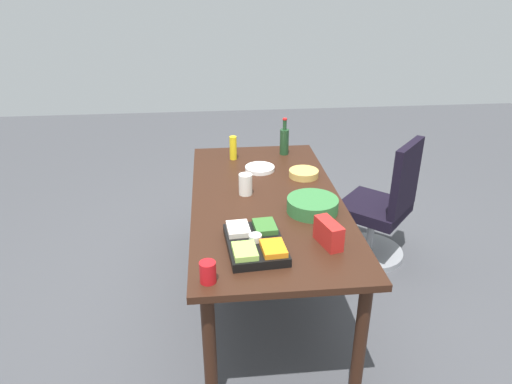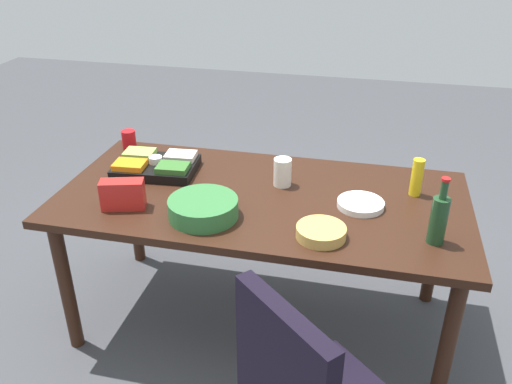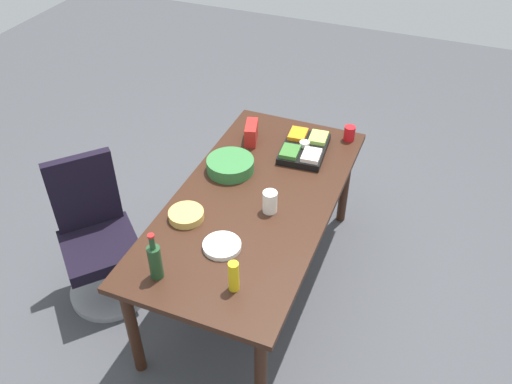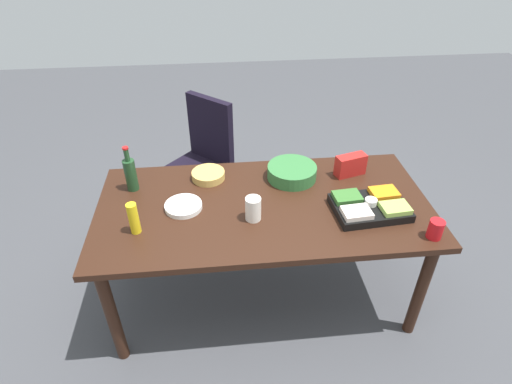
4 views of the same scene
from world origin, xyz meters
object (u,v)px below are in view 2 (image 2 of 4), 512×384
object	(u,v)px
chip_bowl	(321,232)
conference_table	(262,210)
paper_plate_stack	(361,204)
mustard_bottle	(417,177)
veggie_tray	(156,165)
red_solo_cup	(129,140)
wine_bottle	(439,218)
chip_bag_red	(123,194)
mayo_jar	(283,172)
salad_bowl	(203,208)

from	to	relation	value
chip_bowl	conference_table	bearing A→B (deg)	136.46
paper_plate_stack	mustard_bottle	world-z (taller)	mustard_bottle
veggie_tray	red_solo_cup	xyz separation A→B (m)	(-0.27, 0.25, 0.02)
conference_table	wine_bottle	bearing A→B (deg)	-16.69
wine_bottle	chip_bag_red	bearing A→B (deg)	-178.88
mayo_jar	chip_bowl	xyz separation A→B (m)	(0.25, -0.44, -0.05)
mustard_bottle	paper_plate_stack	bearing A→B (deg)	-143.58
salad_bowl	mustard_bottle	distance (m)	1.04
paper_plate_stack	wine_bottle	xyz separation A→B (m)	(0.32, -0.23, 0.10)
paper_plate_stack	chip_bag_red	bearing A→B (deg)	-166.47
paper_plate_stack	veggie_tray	xyz separation A→B (m)	(-1.08, 0.14, 0.02)
chip_bowl	mayo_jar	bearing A→B (deg)	119.50
chip_bowl	wine_bottle	size ratio (longest dim) A/B	0.71
red_solo_cup	veggie_tray	bearing A→B (deg)	-42.96
mustard_bottle	chip_bowl	bearing A→B (deg)	-129.29
mayo_jar	chip_bag_red	size ratio (longest dim) A/B	0.72
veggie_tray	wine_bottle	distance (m)	1.46
veggie_tray	conference_table	bearing A→B (deg)	-12.40
salad_bowl	red_solo_cup	size ratio (longest dim) A/B	2.90
conference_table	red_solo_cup	bearing A→B (deg)	156.20
red_solo_cup	mayo_jar	bearing A→B (deg)	-15.00
conference_table	chip_bowl	distance (m)	0.47
mayo_jar	salad_bowl	world-z (taller)	mayo_jar
mayo_jar	wine_bottle	bearing A→B (deg)	-27.21
chip_bowl	wine_bottle	world-z (taller)	wine_bottle
mustard_bottle	conference_table	bearing A→B (deg)	-166.28
paper_plate_stack	chip_bag_red	size ratio (longest dim) A/B	1.10
chip_bag_red	red_solo_cup	world-z (taller)	chip_bag_red
mustard_bottle	wine_bottle	world-z (taller)	wine_bottle
salad_bowl	wine_bottle	distance (m)	1.02
chip_bag_red	wine_bottle	bearing A→B (deg)	1.12
veggie_tray	chip_bag_red	world-z (taller)	chip_bag_red
chip_bowl	mustard_bottle	distance (m)	0.64
veggie_tray	mustard_bottle	size ratio (longest dim) A/B	2.36
conference_table	paper_plate_stack	world-z (taller)	paper_plate_stack
chip_bowl	chip_bag_red	world-z (taller)	chip_bag_red
mustard_bottle	wine_bottle	xyz separation A→B (m)	(0.07, -0.42, 0.02)
mustard_bottle	wine_bottle	bearing A→B (deg)	-80.40
chip_bag_red	wine_bottle	distance (m)	1.40
veggie_tray	wine_bottle	bearing A→B (deg)	-14.86
wine_bottle	paper_plate_stack	bearing A→B (deg)	144.12
salad_bowl	chip_bag_red	xyz separation A→B (m)	(-0.39, -0.01, 0.03)
mustard_bottle	chip_bag_red	xyz separation A→B (m)	(-1.33, -0.45, -0.02)
paper_plate_stack	salad_bowl	xyz separation A→B (m)	(-0.69, -0.25, 0.03)
chip_bag_red	wine_bottle	xyz separation A→B (m)	(1.40, 0.03, 0.05)
mayo_jar	veggie_tray	size ratio (longest dim) A/B	0.32
salad_bowl	chip_bowl	xyz separation A→B (m)	(0.54, -0.05, -0.02)
mustard_bottle	mayo_jar	bearing A→B (deg)	-175.93
veggie_tray	paper_plate_stack	bearing A→B (deg)	-7.38
veggie_tray	mustard_bottle	bearing A→B (deg)	1.92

